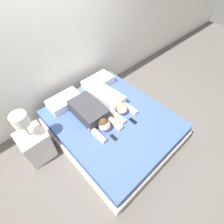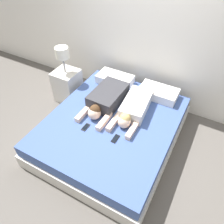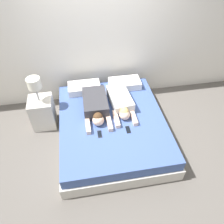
{
  "view_description": "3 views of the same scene",
  "coord_description": "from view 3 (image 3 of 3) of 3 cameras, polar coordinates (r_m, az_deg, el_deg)",
  "views": [
    {
      "loc": [
        -1.25,
        -1.33,
        2.67
      ],
      "look_at": [
        0.0,
        0.0,
        0.57
      ],
      "focal_mm": 28.0,
      "sensor_mm": 36.0,
      "label": 1
    },
    {
      "loc": [
        1.03,
        -1.89,
        2.6
      ],
      "look_at": [
        0.0,
        0.0,
        0.57
      ],
      "focal_mm": 35.0,
      "sensor_mm": 36.0,
      "label": 2
    },
    {
      "loc": [
        -0.43,
        -2.45,
        2.98
      ],
      "look_at": [
        0.0,
        0.0,
        0.57
      ],
      "focal_mm": 35.0,
      "sensor_mm": 36.0,
      "label": 3
    }
  ],
  "objects": [
    {
      "name": "ground_plane",
      "position": [
        3.88,
        0.0,
        -6.03
      ],
      "size": [
        12.0,
        12.0,
        0.0
      ],
      "primitive_type": "plane",
      "color": "#5B5651"
    },
    {
      "name": "wall_back",
      "position": [
        4.03,
        -3.05,
        19.38
      ],
      "size": [
        12.0,
        0.06,
        2.6
      ],
      "color": "white",
      "rests_on": "ground_plane"
    },
    {
      "name": "bed",
      "position": [
        3.73,
        0.0,
        -4.0
      ],
      "size": [
        1.76,
        2.07,
        0.42
      ],
      "color": "beige",
      "rests_on": "ground_plane"
    },
    {
      "name": "pillow_head_left",
      "position": [
        4.11,
        -7.26,
        6.28
      ],
      "size": [
        0.59,
        0.33,
        0.14
      ],
      "color": "white",
      "rests_on": "bed"
    },
    {
      "name": "pillow_head_right",
      "position": [
        4.18,
        3.31,
        7.42
      ],
      "size": [
        0.59,
        0.33,
        0.14
      ],
      "color": "white",
      "rests_on": "bed"
    },
    {
      "name": "person_left",
      "position": [
        3.65,
        -4.27,
        1.64
      ],
      "size": [
        0.41,
        0.91,
        0.22
      ],
      "color": "#333338",
      "rests_on": "bed"
    },
    {
      "name": "person_right",
      "position": [
        3.73,
        2.35,
        2.53
      ],
      "size": [
        0.4,
        0.93,
        0.2
      ],
      "color": "silver",
      "rests_on": "bed"
    },
    {
      "name": "cell_phone_left",
      "position": [
        3.35,
        -3.27,
        -5.78
      ],
      "size": [
        0.06,
        0.14,
        0.01
      ],
      "color": "#2D2D33",
      "rests_on": "bed"
    },
    {
      "name": "cell_phone_right",
      "position": [
        3.41,
        4.21,
        -4.61
      ],
      "size": [
        0.06,
        0.14,
        0.01
      ],
      "color": "black",
      "rests_on": "bed"
    },
    {
      "name": "nightstand",
      "position": [
        4.02,
        -17.77,
        0.44
      ],
      "size": [
        0.4,
        0.4,
        1.01
      ],
      "color": "beige",
      "rests_on": "ground_plane"
    }
  ]
}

